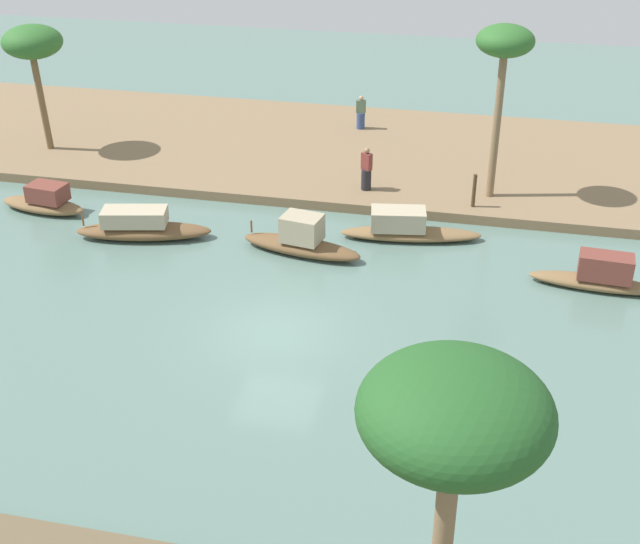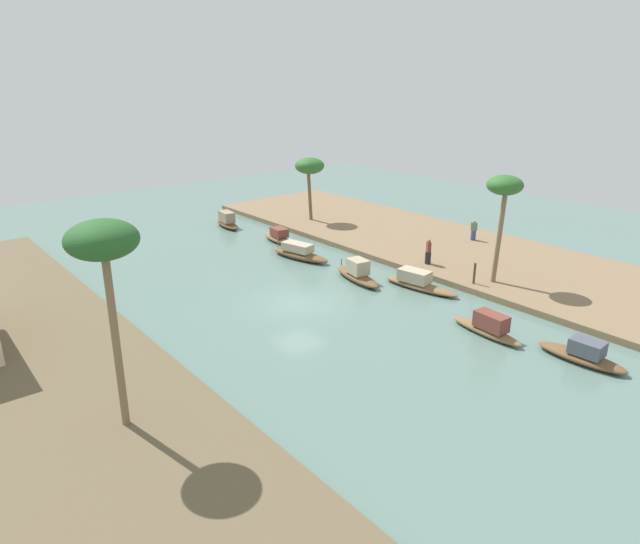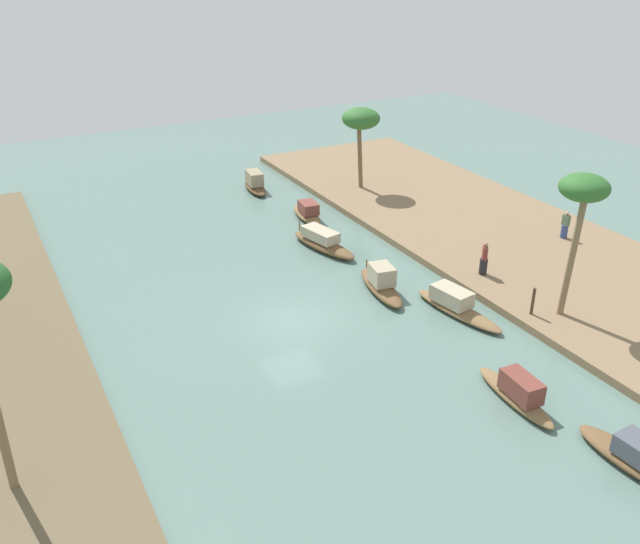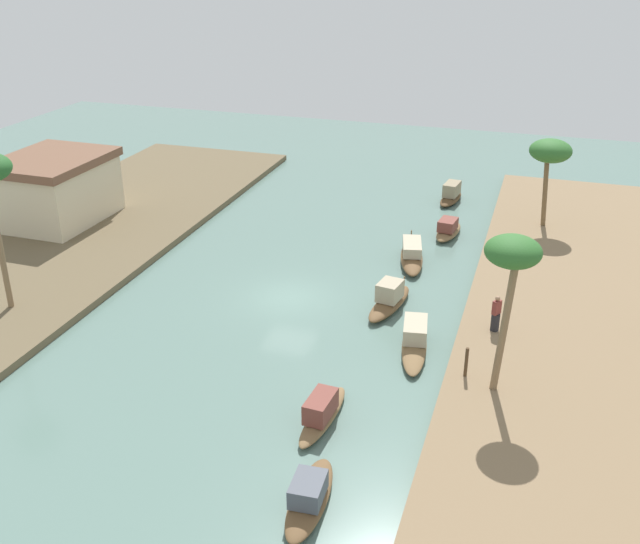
{
  "view_description": "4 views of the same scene",
  "coord_description": "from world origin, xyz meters",
  "views": [
    {
      "loc": [
        -5.77,
        20.16,
        13.43
      ],
      "look_at": [
        -0.74,
        -2.57,
        0.73
      ],
      "focal_mm": 47.79,
      "sensor_mm": 36.0,
      "label": 1
    },
    {
      "loc": [
        -23.07,
        17.58,
        12.18
      ],
      "look_at": [
        0.65,
        -2.16,
        1.19
      ],
      "focal_mm": 31.08,
      "sensor_mm": 36.0,
      "label": 2
    },
    {
      "loc": [
        -23.88,
        11.31,
        15.35
      ],
      "look_at": [
        2.85,
        -2.98,
        0.53
      ],
      "focal_mm": 38.17,
      "sensor_mm": 36.0,
      "label": 3
    },
    {
      "loc": [
        -30.75,
        -11.48,
        16.62
      ],
      "look_at": [
        1.91,
        -1.03,
        0.74
      ],
      "focal_mm": 41.14,
      "sensor_mm": 36.0,
      "label": 4
    }
  ],
  "objects": [
    {
      "name": "sampan_foreground",
      "position": [
        0.45,
        -5.04,
        0.48
      ],
      "size": [
        4.42,
        1.85,
        1.42
      ],
      "rotation": [
        0.0,
        0.0,
        -0.17
      ],
      "color": "brown",
      "rests_on": "river_water"
    },
    {
      "name": "palm_tree_right_tall",
      "position": [
        -5.59,
        12.08,
        7.02
      ],
      "size": [
        2.35,
        2.35,
        7.51
      ],
      "color": "#7F6647",
      "rests_on": "riverbank_right"
    },
    {
      "name": "palm_tree_left_far",
      "position": [
        13.35,
        -11.59,
        4.93
      ],
      "size": [
        2.47,
        2.47,
        5.34
      ],
      "color": "brown",
      "rests_on": "riverbank_left"
    },
    {
      "name": "person_by_mooring",
      "position": [
        0.57,
        -17.22,
        1.03
      ],
      "size": [
        0.42,
        0.38,
        1.55
      ],
      "rotation": [
        0.0,
        0.0,
        6.27
      ],
      "color": "#33477A",
      "rests_on": "riverbank_left"
    },
    {
      "name": "sampan_downstream_large",
      "position": [
        -9.31,
        -4.69,
        0.46
      ],
      "size": [
        4.16,
        1.18,
        1.22
      ],
      "rotation": [
        0.0,
        0.0,
        -0.07
      ],
      "color": "brown",
      "rests_on": "river_water"
    },
    {
      "name": "mooring_post",
      "position": [
        -5.06,
        -9.42,
        1.02
      ],
      "size": [
        0.14,
        0.14,
        1.28
      ],
      "primitive_type": "cylinder",
      "color": "#4C3823",
      "rests_on": "riverbank_left"
    },
    {
      "name": "river_water",
      "position": [
        0.0,
        0.0,
        0.0
      ],
      "size": [
        75.46,
        75.46,
        0.0
      ],
      "primitive_type": "plane",
      "color": "slate",
      "rests_on": "ground"
    },
    {
      "name": "sampan_with_red_awning",
      "position": [
        6.27,
        -4.98,
        0.43
      ],
      "size": [
        4.93,
        2.21,
        1.11
      ],
      "rotation": [
        0.0,
        0.0,
        0.22
      ],
      "color": "brown",
      "rests_on": "river_water"
    },
    {
      "name": "riverbank_left",
      "position": [
        0.0,
        -14.53,
        0.19
      ],
      "size": [
        46.39,
        11.82,
        0.38
      ],
      "primitive_type": "cube",
      "color": "#846B4C",
      "rests_on": "ground"
    },
    {
      "name": "palm_tree_left_near",
      "position": [
        -5.63,
        -10.73,
        5.99
      ],
      "size": [
        2.08,
        2.08,
        6.44
      ],
      "color": "#7F6647",
      "rests_on": "riverbank_left"
    },
    {
      "name": "sampan_upstream_small",
      "position": [
        10.74,
        -6.32,
        0.41
      ],
      "size": [
        3.58,
        1.57,
        1.13
      ],
      "rotation": [
        0.0,
        0.0,
        -0.12
      ],
      "color": "brown",
      "rests_on": "river_water"
    },
    {
      "name": "person_on_near_bank",
      "position": [
        -0.9,
        -10.18,
        1.09
      ],
      "size": [
        0.54,
        0.54,
        1.71
      ],
      "rotation": [
        0.0,
        0.0,
        5.71
      ],
      "color": "#232328",
      "rests_on": "riverbank_left"
    },
    {
      "name": "sampan_midstream",
      "position": [
        -2.88,
        -6.93,
        0.42
      ],
      "size": [
        5.08,
        1.86,
        1.12
      ],
      "rotation": [
        0.0,
        0.0,
        0.16
      ],
      "color": "brown",
      "rests_on": "river_water"
    }
  ]
}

